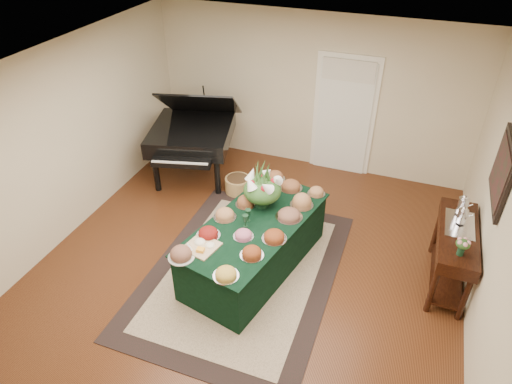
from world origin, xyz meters
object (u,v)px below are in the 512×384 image
(grand_piano, at_px, (192,134))
(mahogany_sideboard, at_px, (456,243))
(buffet_table, at_px, (255,245))
(floral_centerpiece, at_px, (262,186))

(grand_piano, bearing_deg, mahogany_sideboard, -16.42)
(buffet_table, xyz_separation_m, grand_piano, (-1.81, 1.82, 0.43))
(floral_centerpiece, height_order, grand_piano, grand_piano)
(buffet_table, bearing_deg, mahogany_sideboard, 13.42)
(buffet_table, relative_size, grand_piano, 1.29)
(buffet_table, relative_size, floral_centerpiece, 4.54)
(grand_piano, relative_size, mahogany_sideboard, 1.36)
(floral_centerpiece, height_order, mahogany_sideboard, floral_centerpiece)
(grand_piano, bearing_deg, buffet_table, -45.16)
(grand_piano, xyz_separation_m, mahogany_sideboard, (4.23, -1.25, -0.14))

